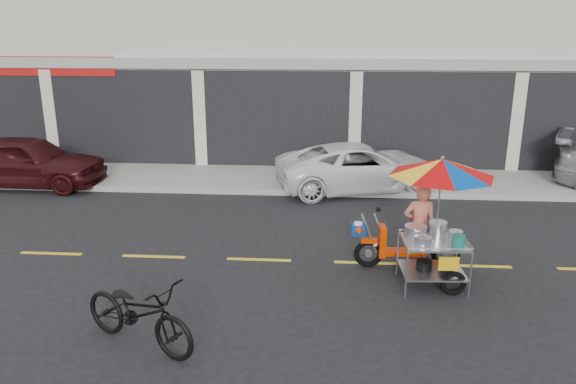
# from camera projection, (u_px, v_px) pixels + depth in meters

# --- Properties ---
(ground) EXTENTS (90.00, 90.00, 0.00)m
(ground) POSITION_uv_depth(u_px,v_px,m) (367.00, 263.00, 10.31)
(ground) COLOR black
(sidewalk) EXTENTS (45.00, 3.00, 0.15)m
(sidewalk) POSITION_uv_depth(u_px,v_px,m) (355.00, 178.00, 15.53)
(sidewalk) COLOR gray
(sidewalk) RESTS_ON ground
(shophouse_block) EXTENTS (36.00, 8.11, 10.40)m
(shophouse_block) POSITION_uv_depth(u_px,v_px,m) (436.00, 21.00, 18.96)
(shophouse_block) COLOR beige
(shophouse_block) RESTS_ON ground
(centerline) EXTENTS (42.00, 0.10, 0.01)m
(centerline) POSITION_uv_depth(u_px,v_px,m) (367.00, 263.00, 10.31)
(centerline) COLOR gold
(centerline) RESTS_ON ground
(maroon_sedan) EXTENTS (4.09, 1.75, 1.38)m
(maroon_sedan) POSITION_uv_depth(u_px,v_px,m) (27.00, 161.00, 14.86)
(maroon_sedan) COLOR black
(maroon_sedan) RESTS_ON ground
(white_pickup) EXTENTS (4.76, 3.09, 1.22)m
(white_pickup) POSITION_uv_depth(u_px,v_px,m) (361.00, 167.00, 14.60)
(white_pickup) COLOR white
(white_pickup) RESTS_ON ground
(near_bicycle) EXTENTS (2.01, 1.47, 1.01)m
(near_bicycle) POSITION_uv_depth(u_px,v_px,m) (139.00, 312.00, 7.56)
(near_bicycle) COLOR black
(near_bicycle) RESTS_ON ground
(food_vendor_rig) EXTENTS (2.27, 1.79, 2.23)m
(food_vendor_rig) POSITION_uv_depth(u_px,v_px,m) (431.00, 201.00, 9.32)
(food_vendor_rig) COLOR black
(food_vendor_rig) RESTS_ON ground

